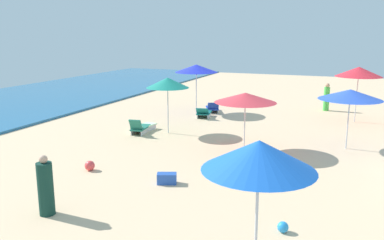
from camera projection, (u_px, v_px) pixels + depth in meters
name	position (u px, v px, depth m)	size (l,w,h in m)	color
umbrella_0	(259.00, 156.00, 6.34)	(1.84, 1.84, 2.78)	silver
umbrella_1	(196.00, 68.00, 22.19)	(2.37, 2.37, 2.71)	silver
lounge_chair_1_0	(204.00, 113.00, 21.37)	(1.33, 0.87, 0.60)	silver
lounge_chair_1_1	(212.00, 108.00, 22.82)	(1.50, 1.14, 0.65)	silver
umbrella_2	(350.00, 94.00, 15.22)	(2.37, 2.37, 2.33)	silver
umbrella_3	(245.00, 98.00, 14.98)	(2.33, 2.33, 2.24)	silver
umbrella_4	(168.00, 83.00, 17.62)	(1.90, 1.90, 2.51)	silver
lounge_chair_4_0	(140.00, 128.00, 17.99)	(1.45, 0.74, 0.75)	silver
lounge_chair_4_1	(142.00, 126.00, 18.35)	(1.55, 0.74, 0.66)	silver
umbrella_5	(359.00, 72.00, 19.83)	(2.26, 2.26, 2.79)	silver
beachgoer_0	(327.00, 98.00, 23.16)	(0.41, 0.41, 1.60)	green
beachgoer_3	(46.00, 188.00, 9.87)	(0.54, 0.54, 1.54)	#12362D
beach_ball_0	(90.00, 166.00, 13.16)	(0.33, 0.33, 0.33)	#EA4245
cooler_box_1	(167.00, 178.00, 12.01)	(0.58, 0.30, 0.32)	#2651B3
beach_ball_2	(283.00, 227.00, 9.08)	(0.26, 0.26, 0.26)	#2590DF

